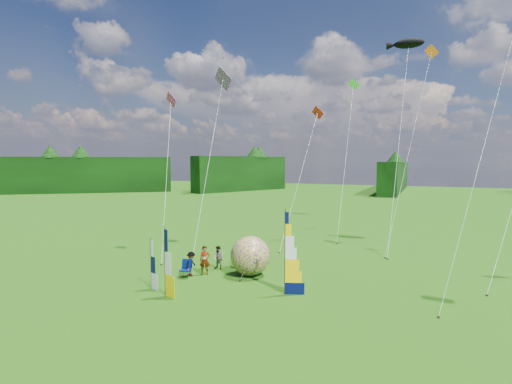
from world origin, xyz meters
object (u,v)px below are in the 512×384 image
at_px(spectator_a, 205,260).
at_px(spectator_d, 239,256).
at_px(side_banner_left, 165,263).
at_px(camp_chair, 185,269).
at_px(bol_inflatable, 250,256).
at_px(spectator_c, 191,264).
at_px(spectator_b, 219,258).
at_px(side_banner_far, 151,264).
at_px(feather_banner_main, 285,253).
at_px(kite_whale, 400,126).

height_order(spectator_a, spectator_d, spectator_a).
distance_m(side_banner_left, spectator_d, 7.08).
bearing_deg(camp_chair, spectator_a, 46.28).
relative_size(bol_inflatable, spectator_c, 1.62).
height_order(spectator_b, camp_chair, spectator_b).
bearing_deg(side_banner_far, spectator_b, 93.62).
bearing_deg(spectator_a, side_banner_left, -119.80).
relative_size(feather_banner_main, kite_whale, 0.22).
bearing_deg(side_banner_far, spectator_a, 90.84).
relative_size(side_banner_left, camp_chair, 3.19).
bearing_deg(spectator_b, bol_inflatable, 0.39).
xyz_separation_m(spectator_b, spectator_c, (-0.81, -2.10, -0.01)).
relative_size(feather_banner_main, side_banner_far, 1.60).
bearing_deg(spectator_d, side_banner_far, 89.23).
xyz_separation_m(side_banner_left, spectator_b, (0.02, 5.87, -1.03)).
bearing_deg(spectator_b, feather_banner_main, -17.48).
height_order(feather_banner_main, side_banner_far, feather_banner_main).
bearing_deg(spectator_d, feather_banner_main, 160.65).
relative_size(spectator_c, camp_chair, 1.36).
relative_size(side_banner_far, bol_inflatable, 1.13).
xyz_separation_m(side_banner_far, spectator_a, (1.29, 3.74, -0.49)).
distance_m(spectator_a, spectator_b, 1.44).
relative_size(bol_inflatable, spectator_b, 1.59).
relative_size(feather_banner_main, side_banner_left, 1.24).
xyz_separation_m(spectator_d, camp_chair, (-1.93, -3.66, -0.19)).
xyz_separation_m(bol_inflatable, spectator_d, (-1.52, 1.49, -0.49)).
bearing_deg(side_banner_far, bol_inflatable, 69.41).
xyz_separation_m(bol_inflatable, kite_whale, (7.81, 14.22, 9.04)).
distance_m(feather_banner_main, camp_chair, 6.91).
xyz_separation_m(side_banner_left, spectator_d, (1.02, 6.92, -1.06)).
distance_m(feather_banner_main, spectator_a, 6.33).
bearing_deg(camp_chair, side_banner_left, -87.31).
relative_size(feather_banner_main, camp_chair, 3.95).
distance_m(bol_inflatable, spectator_d, 2.19).
bearing_deg(side_banner_far, camp_chair, 97.06).
height_order(side_banner_far, spectator_b, side_banner_far).
bearing_deg(feather_banner_main, side_banner_left, -174.13).
distance_m(bol_inflatable, spectator_a, 2.93).
xyz_separation_m(side_banner_left, kite_whale, (10.35, 19.65, 8.47)).
distance_m(side_banner_far, kite_whale, 24.04).
bearing_deg(kite_whale, bol_inflatable, -140.51).
relative_size(side_banner_left, bol_inflatable, 1.45).
height_order(feather_banner_main, bol_inflatable, feather_banner_main).
distance_m(spectator_c, camp_chair, 0.55).
relative_size(bol_inflatable, spectator_d, 1.64).
bearing_deg(spectator_b, side_banner_far, -96.12).
relative_size(side_banner_far, camp_chair, 2.47).
relative_size(spectator_a, spectator_b, 1.17).
bearing_deg(side_banner_left, bol_inflatable, 82.24).
height_order(side_banner_far, kite_whale, kite_whale).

